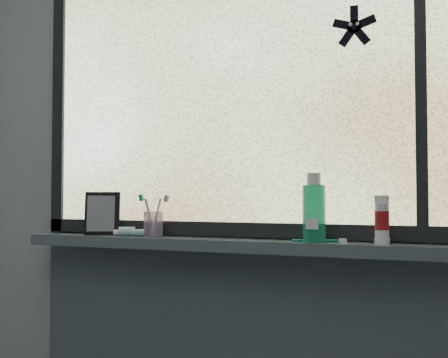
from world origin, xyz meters
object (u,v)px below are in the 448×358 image
toothbrush_cup (153,224)px  cream_tube (382,218)px  vanity_mirror (102,213)px  mouthwash_bottle (314,208)px

toothbrush_cup → cream_tube: size_ratio=0.85×
vanity_mirror → cream_tube: size_ratio=1.53×
vanity_mirror → cream_tube: bearing=-25.6°
toothbrush_cup → mouthwash_bottle: size_ratio=0.50×
toothbrush_cup → mouthwash_bottle: 0.59m
cream_tube → mouthwash_bottle: bearing=-177.8°
vanity_mirror → toothbrush_cup: (0.23, -0.01, -0.04)m
vanity_mirror → cream_tube: vanity_mirror is taller
vanity_mirror → toothbrush_cup: 0.23m
toothbrush_cup → vanity_mirror: bearing=177.1°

